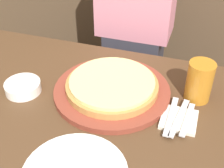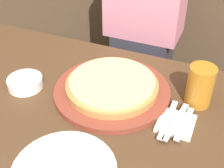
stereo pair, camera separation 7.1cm
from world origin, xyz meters
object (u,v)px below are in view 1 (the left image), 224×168
pizza_on_board (112,88)px  spoon (187,119)px  side_bowl (23,87)px  fork (171,116)px  diner_person (134,46)px  beer_glass (200,80)px  dinner_knife (179,118)px

pizza_on_board → spoon: bearing=-14.5°
pizza_on_board → side_bowl: 0.31m
fork → diner_person: diner_person is taller
beer_glass → spoon: 0.15m
pizza_on_board → side_bowl: size_ratio=3.23×
beer_glass → spoon: bearing=-96.4°
spoon → diner_person: bearing=118.6°
pizza_on_board → dinner_knife: size_ratio=2.18×
side_bowl → fork: size_ratio=0.67×
fork → dinner_knife: (0.03, 0.00, 0.00)m
pizza_on_board → side_bowl: bearing=-164.3°
beer_glass → fork: (-0.06, -0.13, -0.06)m
spoon → pizza_on_board: bearing=165.5°
fork → spoon: size_ratio=1.17×
beer_glass → diner_person: diner_person is taller
beer_glass → diner_person: bearing=126.5°
dinner_knife → diner_person: (-0.29, 0.57, -0.11)m
side_bowl → dinner_knife: bearing=1.6°
fork → dinner_knife: bearing=0.0°
pizza_on_board → fork: (0.21, -0.07, -0.01)m
fork → side_bowl: bearing=-178.3°
diner_person → pizza_on_board: bearing=-84.6°
side_bowl → beer_glass: bearing=14.3°
pizza_on_board → beer_glass: 0.29m
beer_glass → spoon: size_ratio=0.89×
diner_person → beer_glass: bearing=-53.5°
side_bowl → fork: side_bowl is taller
fork → dinner_knife: same height
beer_glass → dinner_knife: size_ratio=0.76×
fork → diner_person: 0.64m
side_bowl → spoon: size_ratio=0.79×
spoon → beer_glass: bearing=83.6°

